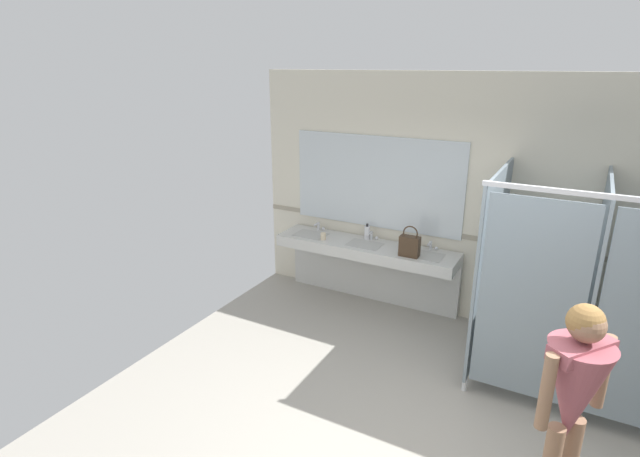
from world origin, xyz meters
TOP-DOWN VIEW (x-y plane):
  - wall_back at (0.00, 2.55)m, footprint 6.18×0.12m
  - wall_back_tile_band at (0.00, 2.49)m, footprint 6.18×0.01m
  - vanity_counter at (-1.51, 2.28)m, footprint 2.32×0.54m
  - mirror_panel at (-1.51, 2.48)m, footprint 2.22×0.02m
  - bathroom_stalls at (0.99, 1.53)m, footprint 1.91×1.49m
  - person_standing at (0.92, -0.11)m, footprint 0.56×0.56m
  - handbag at (-0.90, 2.07)m, footprint 0.23×0.12m
  - soap_dispenser at (-1.56, 2.36)m, footprint 0.07×0.07m
  - paper_cup at (-2.05, 2.08)m, footprint 0.07×0.07m

SIDE VIEW (x-z plane):
  - vanity_counter at x=-1.51m, z-range 0.14..1.10m
  - paper_cup at x=-2.05m, z-range 0.85..0.94m
  - soap_dispenser at x=-1.56m, z-range 0.84..1.05m
  - handbag at x=-0.90m, z-range 0.80..1.17m
  - person_standing at x=0.92m, z-range 0.22..1.87m
  - wall_back_tile_band at x=0.00m, z-range 1.02..1.08m
  - bathroom_stalls at x=0.99m, z-range 0.05..2.12m
  - wall_back at x=0.00m, z-range 0.00..2.92m
  - mirror_panel at x=-1.51m, z-range 1.00..2.16m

